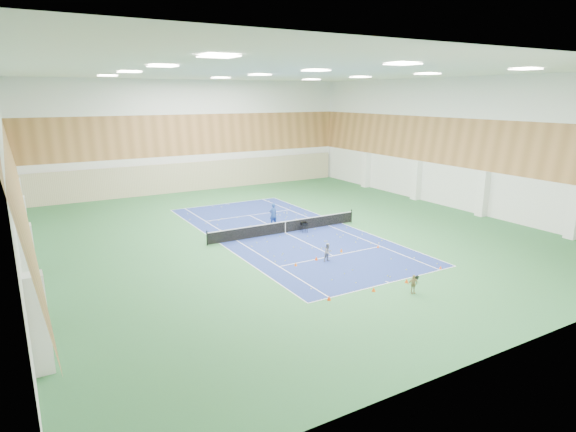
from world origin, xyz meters
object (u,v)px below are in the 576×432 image
Objects in this scene: coach at (273,214)px; child_apron at (413,284)px; tennis_net at (285,226)px; ball_cart at (304,227)px; child_court at (328,252)px.

coach is 15.96m from child_apron.
ball_cart is at bearing -23.97° from tennis_net.
child_apron is 1.29× the size of ball_cart.
child_court is at bearing 81.29° from coach.
ball_cart is (1.35, -0.60, -0.14)m from tennis_net.
coach reaches higher than tennis_net.
coach is at bearing 85.35° from tennis_net.
coach is 1.78× the size of child_apron.
child_court is at bearing 112.19° from child_apron.
child_court is 6.64m from child_apron.
tennis_net reaches higher than child_apron.
child_court is 1.47× the size of ball_cart.
tennis_net is 10.62× the size of child_court.
child_apron is at bearing 87.60° from coach.
tennis_net is 7.13m from child_court.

